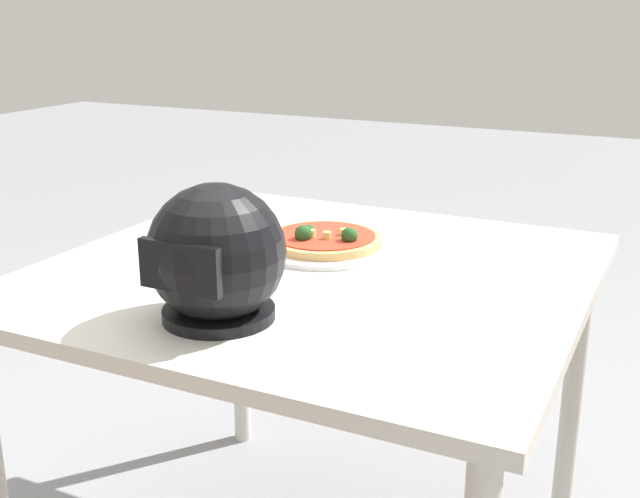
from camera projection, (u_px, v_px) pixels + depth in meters
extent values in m
cube|color=beige|center=(316.00, 274.00, 1.63)|extent=(1.08, 1.04, 0.03)
cylinder|color=beige|center=(572.00, 395.00, 1.95)|extent=(0.05, 0.05, 0.74)
cylinder|color=beige|center=(240.00, 328.00, 2.35)|extent=(0.05, 0.05, 0.74)
cylinder|color=white|center=(324.00, 246.00, 1.75)|extent=(0.31, 0.31, 0.01)
cylinder|color=tan|center=(324.00, 240.00, 1.74)|extent=(0.26, 0.26, 0.02)
cylinder|color=red|center=(324.00, 235.00, 1.74)|extent=(0.23, 0.23, 0.00)
sphere|color=#234C1E|center=(308.00, 231.00, 1.74)|extent=(0.03, 0.03, 0.03)
sphere|color=#234C1E|center=(349.00, 236.00, 1.70)|extent=(0.04, 0.04, 0.04)
sphere|color=#234C1E|center=(303.00, 234.00, 1.71)|extent=(0.04, 0.04, 0.04)
cylinder|color=#E0D172|center=(312.00, 233.00, 1.72)|extent=(0.02, 0.02, 0.02)
cylinder|color=#E0D172|center=(345.00, 232.00, 1.74)|extent=(0.02, 0.02, 0.01)
cylinder|color=#E0D172|center=(327.00, 235.00, 1.71)|extent=(0.02, 0.02, 0.02)
sphere|color=black|center=(216.00, 253.00, 1.33)|extent=(0.24, 0.24, 0.24)
cylinder|color=black|center=(219.00, 313.00, 1.36)|extent=(0.20, 0.20, 0.02)
cube|color=black|center=(180.00, 267.00, 1.24)|extent=(0.15, 0.02, 0.08)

